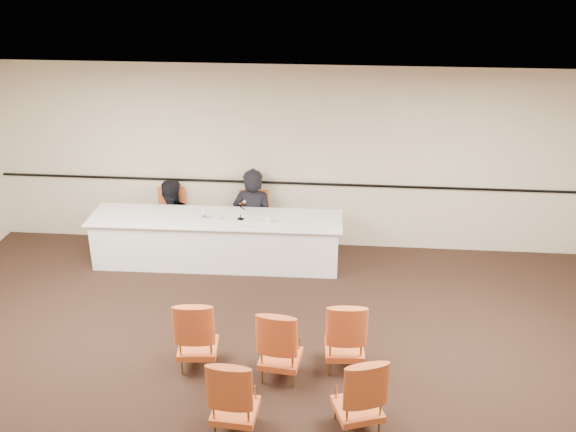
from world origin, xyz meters
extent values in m
plane|color=black|center=(0.00, 0.00, 0.00)|extent=(10.00, 10.00, 0.00)
plane|color=silver|center=(0.00, 0.00, 3.00)|extent=(10.00, 10.00, 0.00)
cube|color=beige|center=(0.00, 4.00, 1.50)|extent=(10.00, 0.04, 3.00)
cube|color=black|center=(0.00, 3.96, 1.10)|extent=(9.80, 0.04, 0.03)
imported|color=black|center=(-0.65, 3.78, 0.44)|extent=(0.74, 0.53, 1.89)
imported|color=black|center=(-2.03, 3.76, 0.36)|extent=(0.92, 0.81, 1.60)
cube|color=white|center=(-0.65, 3.14, 0.79)|extent=(0.34, 0.27, 0.00)
cylinder|color=silver|center=(-1.09, 3.12, 0.83)|extent=(0.08, 0.08, 0.10)
cylinder|color=white|center=(-0.32, 3.08, 0.84)|extent=(0.08, 0.08, 0.12)
camera|label=1|loc=(0.75, -5.69, 4.86)|focal=40.00mm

